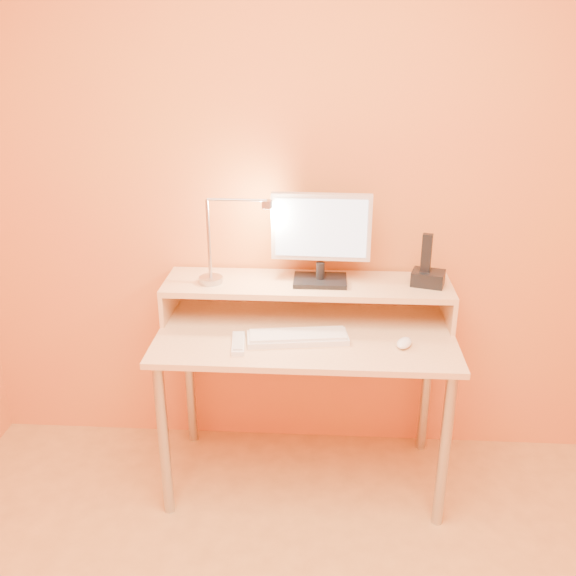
# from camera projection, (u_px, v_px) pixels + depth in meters

# --- Properties ---
(wall_back) EXTENTS (3.00, 0.04, 2.50)m
(wall_back) POSITION_uv_depth(u_px,v_px,m) (310.00, 186.00, 2.67)
(wall_back) COLOR #DF6A3B
(wall_back) RESTS_ON floor
(desk_leg_fl) EXTENTS (0.04, 0.04, 0.69)m
(desk_leg_fl) POSITION_uv_depth(u_px,v_px,m) (164.00, 441.00, 2.51)
(desk_leg_fl) COLOR #A9AAB0
(desk_leg_fl) RESTS_ON floor
(desk_leg_fr) EXTENTS (0.04, 0.04, 0.69)m
(desk_leg_fr) POSITION_uv_depth(u_px,v_px,m) (444.00, 451.00, 2.45)
(desk_leg_fr) COLOR #A9AAB0
(desk_leg_fr) RESTS_ON floor
(desk_leg_bl) EXTENTS (0.04, 0.04, 0.69)m
(desk_leg_bl) POSITION_uv_depth(u_px,v_px,m) (190.00, 377.00, 2.98)
(desk_leg_bl) COLOR #A9AAB0
(desk_leg_bl) RESTS_ON floor
(desk_leg_br) EXTENTS (0.04, 0.04, 0.69)m
(desk_leg_br) POSITION_uv_depth(u_px,v_px,m) (426.00, 384.00, 2.91)
(desk_leg_br) COLOR #A9AAB0
(desk_leg_br) RESTS_ON floor
(desk_lower) EXTENTS (1.20, 0.60, 0.02)m
(desk_lower) POSITION_uv_depth(u_px,v_px,m) (306.00, 335.00, 2.58)
(desk_lower) COLOR #EABB87
(desk_lower) RESTS_ON floor
(shelf_riser_left) EXTENTS (0.02, 0.30, 0.14)m
(shelf_riser_left) POSITION_uv_depth(u_px,v_px,m) (169.00, 299.00, 2.72)
(shelf_riser_left) COLOR #EABB87
(shelf_riser_left) RESTS_ON desk_lower
(shelf_riser_right) EXTENTS (0.02, 0.30, 0.14)m
(shelf_riser_right) POSITION_uv_depth(u_px,v_px,m) (448.00, 306.00, 2.65)
(shelf_riser_right) COLOR #EABB87
(shelf_riser_right) RESTS_ON desk_lower
(desk_shelf) EXTENTS (1.20, 0.30, 0.02)m
(desk_shelf) POSITION_uv_depth(u_px,v_px,m) (307.00, 285.00, 2.65)
(desk_shelf) COLOR #EABB87
(desk_shelf) RESTS_ON desk_lower
(monitor_foot) EXTENTS (0.22, 0.16, 0.02)m
(monitor_foot) POSITION_uv_depth(u_px,v_px,m) (320.00, 280.00, 2.64)
(monitor_foot) COLOR black
(monitor_foot) RESTS_ON desk_shelf
(monitor_neck) EXTENTS (0.04, 0.04, 0.07)m
(monitor_neck) POSITION_uv_depth(u_px,v_px,m) (320.00, 271.00, 2.63)
(monitor_neck) COLOR black
(monitor_neck) RESTS_ON monitor_foot
(monitor_panel) EXTENTS (0.41, 0.05, 0.28)m
(monitor_panel) POSITION_uv_depth(u_px,v_px,m) (321.00, 227.00, 2.57)
(monitor_panel) COLOR silver
(monitor_panel) RESTS_ON monitor_neck
(monitor_back) EXTENTS (0.36, 0.02, 0.23)m
(monitor_back) POSITION_uv_depth(u_px,v_px,m) (321.00, 225.00, 2.59)
(monitor_back) COLOR black
(monitor_back) RESTS_ON monitor_panel
(monitor_screen) EXTENTS (0.37, 0.01, 0.24)m
(monitor_screen) POSITION_uv_depth(u_px,v_px,m) (321.00, 228.00, 2.55)
(monitor_screen) COLOR #AFCAE7
(monitor_screen) RESTS_ON monitor_panel
(lamp_base) EXTENTS (0.10, 0.10, 0.02)m
(lamp_base) POSITION_uv_depth(u_px,v_px,m) (211.00, 280.00, 2.64)
(lamp_base) COLOR #A9AAB0
(lamp_base) RESTS_ON desk_shelf
(lamp_post) EXTENTS (0.01, 0.01, 0.33)m
(lamp_post) POSITION_uv_depth(u_px,v_px,m) (209.00, 239.00, 2.57)
(lamp_post) COLOR #A9AAB0
(lamp_post) RESTS_ON lamp_base
(lamp_arm) EXTENTS (0.24, 0.01, 0.01)m
(lamp_arm) POSITION_uv_depth(u_px,v_px,m) (237.00, 200.00, 2.50)
(lamp_arm) COLOR #A9AAB0
(lamp_arm) RESTS_ON lamp_post
(lamp_head) EXTENTS (0.04, 0.04, 0.03)m
(lamp_head) POSITION_uv_depth(u_px,v_px,m) (267.00, 204.00, 2.50)
(lamp_head) COLOR #A9AAB0
(lamp_head) RESTS_ON lamp_arm
(lamp_bulb) EXTENTS (0.03, 0.03, 0.00)m
(lamp_bulb) POSITION_uv_depth(u_px,v_px,m) (267.00, 208.00, 2.51)
(lamp_bulb) COLOR #FFEAC6
(lamp_bulb) RESTS_ON lamp_head
(phone_dock) EXTENTS (0.15, 0.13, 0.06)m
(phone_dock) POSITION_uv_depth(u_px,v_px,m) (428.00, 278.00, 2.61)
(phone_dock) COLOR black
(phone_dock) RESTS_ON desk_shelf
(phone_handset) EXTENTS (0.05, 0.04, 0.16)m
(phone_handset) POSITION_uv_depth(u_px,v_px,m) (427.00, 253.00, 2.57)
(phone_handset) COLOR black
(phone_handset) RESTS_ON phone_dock
(phone_led) EXTENTS (0.01, 0.00, 0.04)m
(phone_led) POSITION_uv_depth(u_px,v_px,m) (441.00, 283.00, 2.56)
(phone_led) COLOR blue
(phone_led) RESTS_ON phone_dock
(keyboard) EXTENTS (0.41, 0.18, 0.02)m
(keyboard) POSITION_uv_depth(u_px,v_px,m) (298.00, 338.00, 2.50)
(keyboard) COLOR silver
(keyboard) RESTS_ON desk_lower
(mouse) EXTENTS (0.09, 0.11, 0.03)m
(mouse) POSITION_uv_depth(u_px,v_px,m) (404.00, 343.00, 2.45)
(mouse) COLOR white
(mouse) RESTS_ON desk_lower
(remote_control) EXTENTS (0.07, 0.18, 0.02)m
(remote_control) POSITION_uv_depth(u_px,v_px,m) (238.00, 343.00, 2.46)
(remote_control) COLOR silver
(remote_control) RESTS_ON desk_lower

